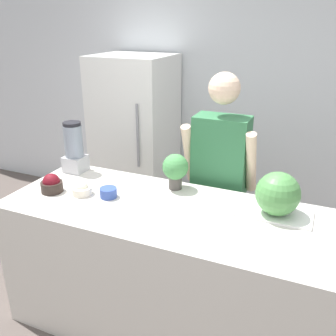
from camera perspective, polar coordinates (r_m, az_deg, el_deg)
name	(u,v)px	position (r m, az deg, el deg)	size (l,w,h in m)	color
wall_back	(238,95)	(3.76, 10.57, 10.83)	(8.00, 0.06, 2.60)	silver
counter_island	(166,269)	(2.56, -0.38, -15.17)	(2.04, 0.81, 0.91)	beige
refrigerator	(136,140)	(3.84, -4.96, 4.26)	(0.72, 0.70, 1.68)	white
person	(219,183)	(2.79, 7.79, -2.35)	(0.53, 0.27, 1.67)	gray
cutting_board	(274,213)	(2.33, 15.92, -6.60)	(0.44, 0.25, 0.01)	white
watermelon	(278,194)	(2.25, 16.39, -3.79)	(0.26, 0.26, 0.26)	#4C8C47
bowl_cherries	(52,184)	(2.62, -17.31, -2.39)	(0.14, 0.14, 0.13)	#2D231E
bowl_cream	(82,189)	(2.53, -12.95, -3.19)	(0.13, 0.13, 0.09)	beige
bowl_small_blue	(108,193)	(2.46, -9.07, -3.73)	(0.11, 0.11, 0.06)	#334C9E
blender	(74,148)	(2.88, -14.12, 2.95)	(0.15, 0.15, 0.38)	#B7B7BC
potted_plant	(175,169)	(2.51, 1.13, -0.10)	(0.18, 0.18, 0.25)	#514C47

